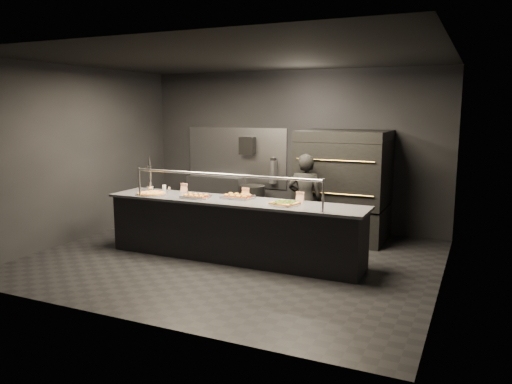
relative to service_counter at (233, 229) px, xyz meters
The scene contains 15 objects.
room 1.03m from the service_counter, 115.57° to the left, with size 6.04×6.00×3.00m.
service_counter is the anchor object (origin of this frame).
pizza_oven 2.30m from the service_counter, 57.73° to the left, with size 1.50×1.23×1.91m.
prep_shelf 2.82m from the service_counter, 124.59° to the left, with size 1.20×0.35×0.90m, color #99999E.
towel_dispenser 2.78m from the service_counter, 110.63° to the left, with size 0.30×0.20×0.35m, color black.
fire_extinguisher 2.50m from the service_counter, 98.30° to the left, with size 0.14×0.14×0.51m.
beer_tap 1.76m from the service_counter, behind, with size 0.15×0.22×0.59m.
round_pizza 1.50m from the service_counter, behind, with size 0.51×0.51×0.03m.
slider_tray_a 0.77m from the service_counter, behind, with size 0.47×0.39×0.07m.
slider_tray_b 0.51m from the service_counter, 90.10° to the left, with size 0.51×0.42×0.07m.
square_pizza 0.97m from the service_counter, ahead, with size 0.44×0.44×0.05m.
condiment_jar 1.47m from the service_counter, behind, with size 0.16×0.06×0.11m.
tent_cards 0.60m from the service_counter, 90.43° to the left, with size 2.14×0.04×0.15m.
trash_bin 2.17m from the service_counter, 107.26° to the left, with size 0.48×0.48×0.80m, color black.
worker 1.38m from the service_counter, 55.60° to the left, with size 0.57×0.37×1.56m, color black.
Camera 1 is at (3.41, -6.59, 2.28)m, focal length 35.00 mm.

